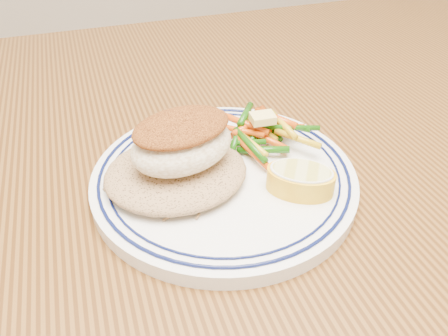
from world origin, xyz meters
TOP-DOWN VIEW (x-y plane):
  - dining_table at (0.00, 0.00)m, footprint 1.50×0.90m
  - plate at (0.01, -0.05)m, footprint 0.26×0.26m
  - rice_pilaf at (-0.03, -0.05)m, footprint 0.13×0.12m
  - fish_fillet at (-0.03, -0.05)m, footprint 0.11×0.09m
  - vegetable_pile at (0.07, -0.01)m, footprint 0.11×0.11m
  - butter_pat at (0.07, -0.01)m, footprint 0.03×0.02m
  - lemon_wedge at (0.07, -0.10)m, footprint 0.08×0.08m

SIDE VIEW (x-z plane):
  - dining_table at x=0.00m, z-range 0.28..1.03m
  - plate at x=0.01m, z-range 0.75..0.77m
  - rice_pilaf at x=-0.03m, z-range 0.77..0.79m
  - vegetable_pile at x=0.07m, z-range 0.76..0.79m
  - lemon_wedge at x=0.07m, z-range 0.77..0.79m
  - butter_pat at x=0.07m, z-range 0.79..0.80m
  - fish_fillet at x=-0.03m, z-range 0.78..0.83m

